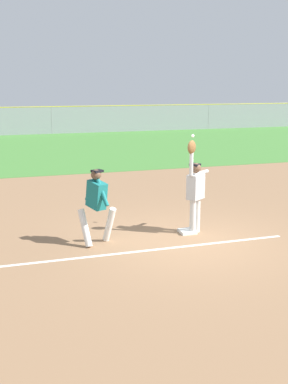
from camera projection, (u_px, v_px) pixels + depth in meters
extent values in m
plane|color=#936D4C|center=(186.00, 241.00, 10.99)|extent=(76.30, 76.30, 0.00)
cube|color=#478438|center=(70.00, 148.00, 26.72)|extent=(49.03, 15.93, 0.01)
cube|color=white|center=(21.00, 264.00, 9.57)|extent=(12.00, 0.11, 0.01)
cube|color=white|center=(187.00, 231.00, 11.58)|extent=(0.38, 0.38, 0.08)
cylinder|color=silver|center=(197.00, 215.00, 11.59)|extent=(0.21, 0.21, 0.85)
cylinder|color=silver|center=(193.00, 217.00, 11.44)|extent=(0.21, 0.21, 0.85)
cube|color=#B7B7B7|center=(196.00, 187.00, 11.35)|extent=(0.51, 0.47, 0.60)
sphere|color=brown|center=(196.00, 168.00, 11.25)|extent=(0.32, 0.32, 0.23)
cube|color=black|center=(195.00, 165.00, 11.25)|extent=(0.29, 0.30, 0.05)
cylinder|color=#B7B7B7|center=(191.00, 163.00, 11.04)|extent=(0.13, 0.13, 0.62)
cylinder|color=#B7B7B7|center=(201.00, 173.00, 11.46)|extent=(0.56, 0.43, 0.09)
ellipsoid|color=brown|center=(192.00, 147.00, 10.96)|extent=(0.31, 0.28, 0.32)
cylinder|color=white|center=(109.00, 224.00, 10.82)|extent=(0.31, 0.46, 0.85)
cylinder|color=white|center=(85.00, 228.00, 10.57)|extent=(0.31, 0.46, 0.85)
cube|color=#197272|center=(97.00, 195.00, 10.53)|extent=(0.45, 0.59, 0.66)
sphere|color=brown|center=(96.00, 175.00, 10.43)|extent=(0.30, 0.30, 0.23)
cube|color=black|center=(97.00, 171.00, 10.44)|extent=(0.28, 0.27, 0.05)
cylinder|color=#197272|center=(91.00, 189.00, 10.68)|extent=(0.25, 0.40, 0.58)
cylinder|color=#197272|center=(102.00, 193.00, 10.36)|extent=(0.25, 0.40, 0.58)
sphere|color=white|center=(193.00, 136.00, 11.37)|extent=(0.07, 0.07, 0.07)
cube|color=#93999E|center=(52.00, 121.00, 33.90)|extent=(49.03, 0.06, 1.90)
cylinder|color=yellow|center=(51.00, 107.00, 33.68)|extent=(49.03, 0.06, 0.06)
cylinder|color=gray|center=(52.00, 121.00, 33.90)|extent=(0.08, 0.08, 1.90)
cylinder|color=gray|center=(208.00, 117.00, 37.52)|extent=(0.08, 0.08, 1.90)
cube|color=#B7B7BC|center=(31.00, 123.00, 36.59)|extent=(4.45, 2.03, 0.55)
cube|color=#2D333D|center=(31.00, 117.00, 36.49)|extent=(2.25, 1.81, 0.40)
cylinder|color=black|center=(50.00, 125.00, 37.93)|extent=(0.61, 0.24, 0.60)
cylinder|color=black|center=(52.00, 127.00, 36.15)|extent=(0.61, 0.24, 0.60)
cylinder|color=black|center=(12.00, 126.00, 37.16)|extent=(0.61, 0.24, 0.60)
cylinder|color=black|center=(12.00, 128.00, 35.38)|extent=(0.61, 0.24, 0.60)
cube|color=#B21E1E|center=(83.00, 121.00, 38.27)|extent=(4.50, 2.15, 0.55)
cube|color=#2D333D|center=(82.00, 115.00, 38.17)|extent=(2.30, 1.87, 0.40)
cylinder|color=black|center=(97.00, 123.00, 39.70)|extent=(0.61, 0.25, 0.60)
cylinder|color=black|center=(103.00, 125.00, 37.98)|extent=(0.61, 0.25, 0.60)
cylinder|color=black|center=(62.00, 124.00, 38.69)|extent=(0.61, 0.25, 0.60)
cylinder|color=black|center=(67.00, 126.00, 36.96)|extent=(0.61, 0.25, 0.60)
cube|color=#23389E|center=(139.00, 120.00, 39.71)|extent=(4.51, 2.16, 0.55)
cube|color=#2D333D|center=(139.00, 114.00, 39.61)|extent=(2.30, 1.88, 0.40)
cylinder|color=black|center=(153.00, 122.00, 41.02)|extent=(0.61, 0.26, 0.60)
cylinder|color=black|center=(159.00, 124.00, 39.22)|extent=(0.61, 0.26, 0.60)
cylinder|color=black|center=(120.00, 122.00, 40.32)|extent=(0.61, 0.26, 0.60)
cylinder|color=black|center=(124.00, 124.00, 38.53)|extent=(0.61, 0.26, 0.60)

